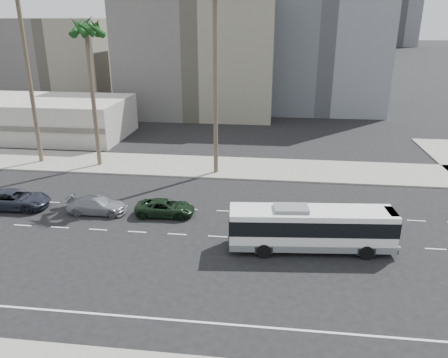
% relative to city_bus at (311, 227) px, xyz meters
% --- Properties ---
extents(ground, '(700.00, 700.00, 0.00)m').
position_rel_city_bus_xyz_m(ground, '(-3.46, 1.05, -1.65)').
color(ground, black).
rests_on(ground, ground).
extents(sidewalk_north, '(120.00, 7.00, 0.15)m').
position_rel_city_bus_xyz_m(sidewalk_north, '(-3.46, 16.55, -1.58)').
color(sidewalk_north, gray).
rests_on(sidewalk_north, ground).
extents(commercial_low, '(22.00, 12.16, 5.00)m').
position_rel_city_bus_xyz_m(commercial_low, '(-33.46, 27.04, 0.85)').
color(commercial_low, '#ADA9A0').
rests_on(commercial_low, ground).
extents(midrise_beige_west, '(24.00, 18.00, 18.00)m').
position_rel_city_bus_xyz_m(midrise_beige_west, '(-15.46, 46.05, 7.35)').
color(midrise_beige_west, '#67645E').
rests_on(midrise_beige_west, ground).
extents(midrise_gray_center, '(20.00, 20.00, 26.00)m').
position_rel_city_bus_xyz_m(midrise_gray_center, '(4.54, 53.05, 11.35)').
color(midrise_gray_center, '#5A5E66').
rests_on(midrise_gray_center, ground).
extents(midrise_beige_far, '(18.00, 16.00, 15.00)m').
position_rel_city_bus_xyz_m(midrise_beige_far, '(-41.46, 51.05, 5.85)').
color(midrise_beige_far, '#67645E').
rests_on(midrise_beige_far, ground).
extents(city_bus, '(11.12, 3.43, 3.14)m').
position_rel_city_bus_xyz_m(city_bus, '(0.00, 0.00, 0.00)').
color(city_bus, white).
rests_on(city_bus, ground).
extents(car_a, '(2.38, 4.78, 1.30)m').
position_rel_city_bus_xyz_m(car_a, '(-11.11, 4.19, -1.00)').
color(car_a, black).
rests_on(car_a, ground).
extents(car_b, '(2.06, 4.82, 1.38)m').
position_rel_city_bus_xyz_m(car_b, '(-16.67, 3.94, -0.96)').
color(car_b, gray).
rests_on(car_b, ground).
extents(car_c, '(2.89, 5.72, 1.55)m').
position_rel_city_bus_xyz_m(car_c, '(-23.76, 4.07, -0.88)').
color(car_c, '#222633').
rests_on(car_c, ground).
extents(palm_mid, '(4.88, 4.88, 15.09)m').
position_rel_city_bus_xyz_m(palm_mid, '(-21.24, 15.74, 11.92)').
color(palm_mid, brown).
rests_on(palm_mid, ground).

